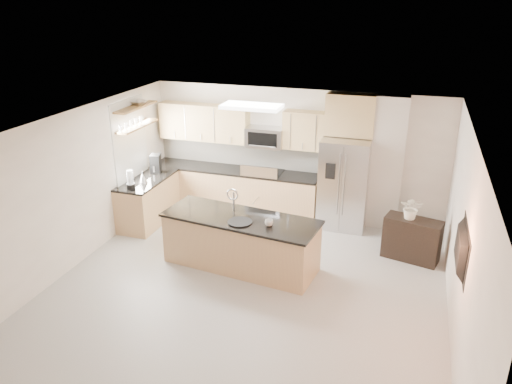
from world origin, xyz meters
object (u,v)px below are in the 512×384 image
(bowl, at_px, (138,102))
(television, at_px, (457,248))
(microwave, at_px, (265,137))
(platter, at_px, (240,222))
(flower_vase, at_px, (413,202))
(blender, at_px, (130,181))
(cup, at_px, (269,223))
(range, at_px, (263,193))
(kettle, at_px, (143,178))
(refrigerator, at_px, (344,184))
(coffee_maker, at_px, (156,164))
(island, at_px, (241,242))
(credenza, at_px, (412,239))

(bowl, bearing_deg, television, -21.63)
(microwave, relative_size, television, 0.71)
(platter, xyz_separation_m, flower_vase, (2.61, 1.33, 0.15))
(blender, bearing_deg, cup, -13.25)
(range, distance_m, kettle, 2.46)
(range, xyz_separation_m, flower_vase, (2.95, -1.03, 0.58))
(television, bearing_deg, platter, 76.47)
(refrigerator, bearing_deg, microwave, 174.14)
(coffee_maker, xyz_separation_m, flower_vase, (5.04, -0.38, -0.04))
(refrigerator, bearing_deg, island, -123.10)
(refrigerator, bearing_deg, credenza, -36.21)
(microwave, relative_size, island, 0.28)
(kettle, xyz_separation_m, coffee_maker, (-0.07, 0.65, 0.08))
(microwave, height_order, island, microwave)
(island, height_order, television, television)
(range, distance_m, microwave, 1.16)
(island, distance_m, television, 3.49)
(cup, height_order, kettle, kettle)
(range, xyz_separation_m, refrigerator, (1.66, -0.05, 0.42))
(credenza, relative_size, blender, 2.56)
(bowl, bearing_deg, flower_vase, -2.08)
(island, relative_size, cup, 20.60)
(range, xyz_separation_m, kettle, (-2.02, -1.29, 0.55))
(microwave, bearing_deg, island, -83.00)
(coffee_maker, bearing_deg, refrigerator, 9.02)
(cup, relative_size, kettle, 0.58)
(television, bearing_deg, range, 48.36)
(credenza, xyz_separation_m, blender, (-5.08, -0.61, 0.70))
(island, xyz_separation_m, bowl, (-2.53, 1.32, 1.94))
(microwave, bearing_deg, kettle, -145.09)
(bowl, bearing_deg, microwave, 23.13)
(range, relative_size, microwave, 1.50)
(range, bearing_deg, flower_vase, -19.20)
(television, bearing_deg, kettle, 71.69)
(microwave, xyz_separation_m, cup, (0.82, -2.45, -0.68))
(blender, bearing_deg, microwave, 40.40)
(island, distance_m, bowl, 3.45)
(cup, height_order, blender, blender)
(kettle, relative_size, bowl, 0.56)
(blender, relative_size, coffee_maker, 1.00)
(microwave, bearing_deg, range, -90.00)
(platter, bearing_deg, island, 106.85)
(microwave, height_order, platter, microwave)
(credenza, xyz_separation_m, flower_vase, (-0.06, 0.01, 0.68))
(refrigerator, xyz_separation_m, coffee_maker, (-3.75, -0.60, 0.21))
(platter, distance_m, kettle, 2.60)
(platter, bearing_deg, range, 98.21)
(television, bearing_deg, microwave, 47.25)
(platter, distance_m, bowl, 3.35)
(credenza, xyz_separation_m, television, (0.50, -2.09, 0.97))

